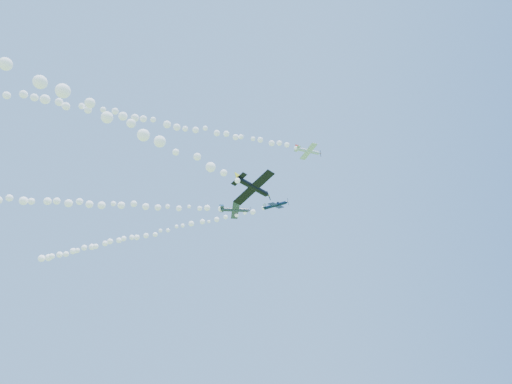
# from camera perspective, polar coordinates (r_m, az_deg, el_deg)

# --- Properties ---
(plane_white) EXTENTS (6.42, 6.80, 2.02)m
(plane_white) POSITION_cam_1_polar(r_m,az_deg,el_deg) (97.68, 6.99, 5.44)
(plane_white) COLOR silver
(smoke_trail_white) EXTENTS (67.08, 29.53, 2.80)m
(smoke_trail_white) POSITION_cam_1_polar(r_m,az_deg,el_deg) (89.97, -15.88, 9.55)
(smoke_trail_white) COLOR white
(plane_navy) EXTENTS (6.61, 6.87, 2.17)m
(plane_navy) POSITION_cam_1_polar(r_m,az_deg,el_deg) (101.99, 2.67, -1.76)
(plane_navy) COLOR #0C1A37
(smoke_trail_navy) EXTENTS (73.51, 32.93, 2.68)m
(smoke_trail_navy) POSITION_cam_1_polar(r_m,az_deg,el_deg) (123.42, -15.41, -5.71)
(smoke_trail_navy) COLOR white
(plane_grey) EXTENTS (8.03, 8.49, 2.34)m
(plane_grey) POSITION_cam_1_polar(r_m,az_deg,el_deg) (105.19, -2.79, -2.39)
(plane_grey) COLOR #313948
(smoke_trail_grey) EXTENTS (75.47, 16.29, 3.50)m
(smoke_trail_grey) POSITION_cam_1_polar(r_m,az_deg,el_deg) (110.39, -24.38, -1.28)
(smoke_trail_grey) COLOR white
(plane_black) EXTENTS (6.94, 6.80, 3.16)m
(plane_black) POSITION_cam_1_polar(r_m,az_deg,el_deg) (68.02, -0.36, 0.65)
(plane_black) COLOR black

